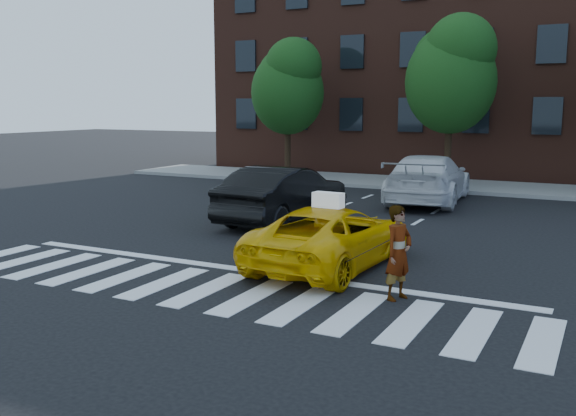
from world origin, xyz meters
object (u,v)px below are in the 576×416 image
(tree_left, at_px, (288,83))
(white_suv, at_px, (428,179))
(tree_mid, at_px, (452,71))
(taxi, at_px, (332,236))
(black_sedan, at_px, (283,194))
(woman, at_px, (398,253))
(dog, at_px, (324,278))

(tree_left, distance_m, white_suv, 9.55)
(tree_left, relative_size, tree_mid, 0.92)
(taxi, xyz_separation_m, black_sedan, (-3.40, 4.25, 0.18))
(white_suv, distance_m, woman, 11.98)
(woman, bearing_deg, white_suv, 32.80)
(tree_left, height_order, tree_mid, tree_mid)
(tree_mid, height_order, white_suv, tree_mid)
(tree_mid, bearing_deg, black_sedan, -104.22)
(black_sedan, bearing_deg, white_suv, -113.05)
(tree_left, xyz_separation_m, taxi, (8.37, -14.25, -3.78))
(taxi, xyz_separation_m, woman, (2.01, -1.65, 0.19))
(tree_mid, relative_size, taxi, 1.49)
(tree_mid, bearing_deg, dog, -84.86)
(tree_mid, xyz_separation_m, taxi, (0.87, -14.25, -4.19))
(tree_left, relative_size, white_suv, 1.10)
(white_suv, relative_size, woman, 3.45)
(tree_mid, xyz_separation_m, black_sedan, (-2.53, -10.00, -4.01))
(tree_left, relative_size, woman, 3.78)
(taxi, bearing_deg, black_sedan, -48.60)
(taxi, bearing_deg, woman, 143.51)
(woman, bearing_deg, taxi, 71.06)
(tree_left, height_order, dog, tree_left)
(tree_mid, bearing_deg, tree_left, 180.00)
(taxi, relative_size, dog, 7.90)
(black_sedan, height_order, white_suv, white_suv)
(dog, bearing_deg, black_sedan, 124.92)
(black_sedan, xyz_separation_m, dog, (3.96, -5.90, -0.64))
(tree_mid, relative_size, black_sedan, 1.39)
(black_sedan, height_order, woman, woman)
(black_sedan, relative_size, white_suv, 0.86)
(white_suv, bearing_deg, dog, 90.45)
(tree_mid, relative_size, woman, 4.13)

